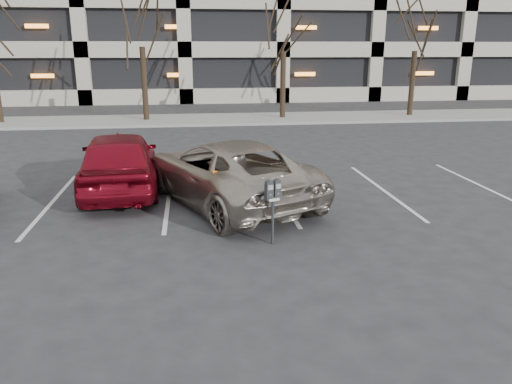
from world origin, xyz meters
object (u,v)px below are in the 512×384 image
at_px(tree_d, 418,8).
at_px(car_red, 119,161).
at_px(suv_silver, 227,171).
at_px(tree_c, 284,7).
at_px(parking_meter, 273,196).

xyz_separation_m(tree_d, car_red, (-13.65, -12.87, -4.75)).
relative_size(tree_d, suv_silver, 1.27).
bearing_deg(tree_c, suv_silver, -105.60).
bearing_deg(tree_d, car_red, -136.69).
xyz_separation_m(suv_silver, car_red, (-2.69, 1.32, 0.04)).
bearing_deg(parking_meter, tree_c, 57.99).
distance_m(tree_c, suv_silver, 15.49).
height_order(tree_d, parking_meter, tree_d).
relative_size(tree_c, car_red, 1.62).
xyz_separation_m(tree_d, parking_meter, (-10.31, -17.02, -4.59)).
height_order(suv_silver, car_red, car_red).
bearing_deg(tree_d, suv_silver, -127.69).
height_order(tree_c, car_red, tree_c).
distance_m(tree_d, suv_silver, 18.56).
distance_m(tree_d, parking_meter, 20.42).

